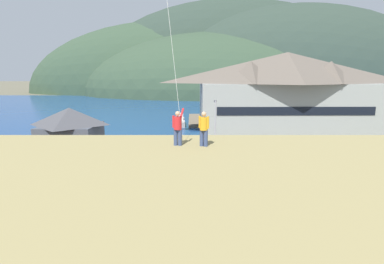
{
  "coord_description": "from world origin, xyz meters",
  "views": [
    {
      "loc": [
        -0.08,
        -22.5,
        9.2
      ],
      "look_at": [
        -0.15,
        9.0,
        3.06
      ],
      "focal_mm": 28.79,
      "sensor_mm": 36.0,
      "label": 1
    }
  ],
  "objects_px": {
    "parked_car_back_row_right": "(148,158)",
    "person_companion": "(204,128)",
    "parked_car_mid_row_center": "(341,156)",
    "parking_light_pole": "(216,124)",
    "parked_car_corner_spot": "(225,159)",
    "parked_car_mid_row_near": "(265,177)",
    "person_kite_flyer": "(178,127)",
    "storage_shed_near_lot": "(72,135)",
    "parked_car_front_row_red": "(193,178)",
    "moored_boat_wharfside": "(180,121)",
    "wharf_dock": "(198,120)",
    "parked_car_front_row_end": "(72,176)",
    "parked_car_front_row_silver": "(354,179)",
    "harbor_lodge": "(287,92)",
    "parked_car_lone_by_shed": "(3,173)"
  },
  "relations": [
    {
      "from": "parked_car_back_row_right",
      "to": "person_companion",
      "type": "distance_m",
      "value": 15.57
    },
    {
      "from": "parked_car_mid_row_center",
      "to": "parking_light_pole",
      "type": "xyz_separation_m",
      "value": [
        -12.03,
        3.81,
        2.61
      ]
    },
    {
      "from": "parking_light_pole",
      "to": "person_companion",
      "type": "xyz_separation_m",
      "value": [
        -1.95,
        -18.11,
        2.83
      ]
    },
    {
      "from": "parked_car_corner_spot",
      "to": "parked_car_mid_row_near",
      "type": "distance_m",
      "value": 5.58
    },
    {
      "from": "person_kite_flyer",
      "to": "storage_shed_near_lot",
      "type": "bearing_deg",
      "value": 126.85
    },
    {
      "from": "storage_shed_near_lot",
      "to": "person_companion",
      "type": "relative_size",
      "value": 3.41
    },
    {
      "from": "parked_car_mid_row_near",
      "to": "parked_car_back_row_right",
      "type": "bearing_deg",
      "value": 151.72
    },
    {
      "from": "storage_shed_near_lot",
      "to": "parked_car_front_row_red",
      "type": "relative_size",
      "value": 1.41
    },
    {
      "from": "moored_boat_wharfside",
      "to": "parked_car_mid_row_center",
      "type": "xyz_separation_m",
      "value": [
        16.76,
        -24.18,
        0.34
      ]
    },
    {
      "from": "wharf_dock",
      "to": "parked_car_mid_row_near",
      "type": "bearing_deg",
      "value": -81.99
    },
    {
      "from": "storage_shed_near_lot",
      "to": "parked_car_front_row_end",
      "type": "bearing_deg",
      "value": -69.33
    },
    {
      "from": "parking_light_pole",
      "to": "person_kite_flyer",
      "type": "distance_m",
      "value": 18.45
    },
    {
      "from": "parked_car_front_row_silver",
      "to": "parked_car_mid_row_near",
      "type": "relative_size",
      "value": 1.0
    },
    {
      "from": "person_kite_flyer",
      "to": "person_companion",
      "type": "height_order",
      "value": "person_kite_flyer"
    },
    {
      "from": "parked_car_front_row_silver",
      "to": "parked_car_corner_spot",
      "type": "bearing_deg",
      "value": 149.65
    },
    {
      "from": "wharf_dock",
      "to": "person_kite_flyer",
      "type": "bearing_deg",
      "value": -92.37
    },
    {
      "from": "wharf_dock",
      "to": "parked_car_mid_row_near",
      "type": "height_order",
      "value": "parked_car_mid_row_near"
    },
    {
      "from": "harbor_lodge",
      "to": "person_companion",
      "type": "xyz_separation_m",
      "value": [
        -12.95,
        -29.55,
        0.14
      ]
    },
    {
      "from": "parked_car_front_row_red",
      "to": "parked_car_mid_row_near",
      "type": "xyz_separation_m",
      "value": [
        5.71,
        0.32,
        0.0
      ]
    },
    {
      "from": "harbor_lodge",
      "to": "parked_car_back_row_right",
      "type": "bearing_deg",
      "value": -138.51
    },
    {
      "from": "parked_car_mid_row_center",
      "to": "parked_car_mid_row_near",
      "type": "distance_m",
      "value": 10.67
    },
    {
      "from": "storage_shed_near_lot",
      "to": "person_companion",
      "type": "distance_m",
      "value": 20.61
    },
    {
      "from": "harbor_lodge",
      "to": "parked_car_back_row_right",
      "type": "distance_m",
      "value": 24.46
    },
    {
      "from": "moored_boat_wharfside",
      "to": "person_kite_flyer",
      "type": "bearing_deg",
      "value": -87.79
    },
    {
      "from": "person_companion",
      "to": "parked_car_front_row_end",
      "type": "bearing_deg",
      "value": 140.63
    },
    {
      "from": "parked_car_mid_row_center",
      "to": "parked_car_corner_spot",
      "type": "bearing_deg",
      "value": -174.5
    },
    {
      "from": "wharf_dock",
      "to": "parked_car_front_row_red",
      "type": "height_order",
      "value": "parked_car_front_row_red"
    },
    {
      "from": "parked_car_mid_row_near",
      "to": "person_companion",
      "type": "distance_m",
      "value": 11.18
    },
    {
      "from": "parked_car_corner_spot",
      "to": "parked_car_front_row_end",
      "type": "bearing_deg",
      "value": -158.91
    },
    {
      "from": "person_companion",
      "to": "storage_shed_near_lot",
      "type": "bearing_deg",
      "value": 129.49
    },
    {
      "from": "parked_car_corner_spot",
      "to": "parked_car_lone_by_shed",
      "type": "bearing_deg",
      "value": -167.43
    },
    {
      "from": "moored_boat_wharfside",
      "to": "parked_car_front_row_red",
      "type": "relative_size",
      "value": 1.35
    },
    {
      "from": "parked_car_back_row_right",
      "to": "parked_car_front_row_red",
      "type": "relative_size",
      "value": 1.0
    },
    {
      "from": "wharf_dock",
      "to": "parked_car_front_row_silver",
      "type": "height_order",
      "value": "parked_car_front_row_silver"
    },
    {
      "from": "harbor_lodge",
      "to": "parked_car_back_row_right",
      "type": "xyz_separation_m",
      "value": [
        -17.89,
        -15.82,
        -5.29
      ]
    },
    {
      "from": "parked_car_front_row_end",
      "to": "person_companion",
      "type": "distance_m",
      "value": 14.2
    },
    {
      "from": "parked_car_front_row_red",
      "to": "parked_car_mid_row_near",
      "type": "bearing_deg",
      "value": 3.19
    },
    {
      "from": "parked_car_lone_by_shed",
      "to": "harbor_lodge",
      "type": "bearing_deg",
      "value": 35.21
    },
    {
      "from": "parked_car_front_row_end",
      "to": "parked_car_mid_row_center",
      "type": "xyz_separation_m",
      "value": [
        24.12,
        5.98,
        0.0
      ]
    },
    {
      "from": "storage_shed_near_lot",
      "to": "parked_car_back_row_right",
      "type": "height_order",
      "value": "storage_shed_near_lot"
    },
    {
      "from": "wharf_dock",
      "to": "harbor_lodge",
      "type": "bearing_deg",
      "value": -44.7
    },
    {
      "from": "parked_car_mid_row_near",
      "to": "person_companion",
      "type": "relative_size",
      "value": 2.5
    },
    {
      "from": "parked_car_back_row_right",
      "to": "parked_car_mid_row_near",
      "type": "distance_m",
      "value": 11.48
    },
    {
      "from": "storage_shed_near_lot",
      "to": "moored_boat_wharfside",
      "type": "relative_size",
      "value": 1.05
    },
    {
      "from": "parked_car_front_row_silver",
      "to": "person_kite_flyer",
      "type": "xyz_separation_m",
      "value": [
        -13.22,
        -7.52,
        5.45
      ]
    },
    {
      "from": "parked_car_front_row_red",
      "to": "parked_car_front_row_silver",
      "type": "bearing_deg",
      "value": -1.29
    },
    {
      "from": "parked_car_front_row_red",
      "to": "parked_car_corner_spot",
      "type": "xyz_separation_m",
      "value": [
        3.06,
        5.23,
        0.0
      ]
    },
    {
      "from": "parked_car_front_row_silver",
      "to": "parked_car_mid_row_near",
      "type": "height_order",
      "value": "same"
    },
    {
      "from": "parked_car_front_row_red",
      "to": "person_kite_flyer",
      "type": "bearing_deg",
      "value": -95.52
    },
    {
      "from": "parked_car_mid_row_center",
      "to": "person_companion",
      "type": "xyz_separation_m",
      "value": [
        -13.98,
        -14.3,
        5.44
      ]
    }
  ]
}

